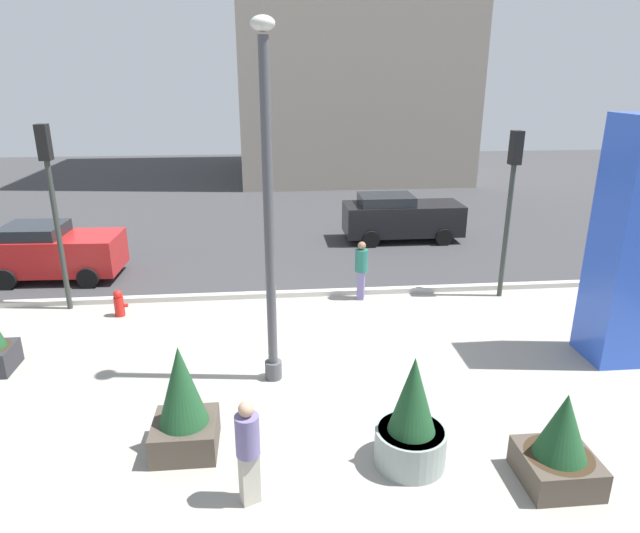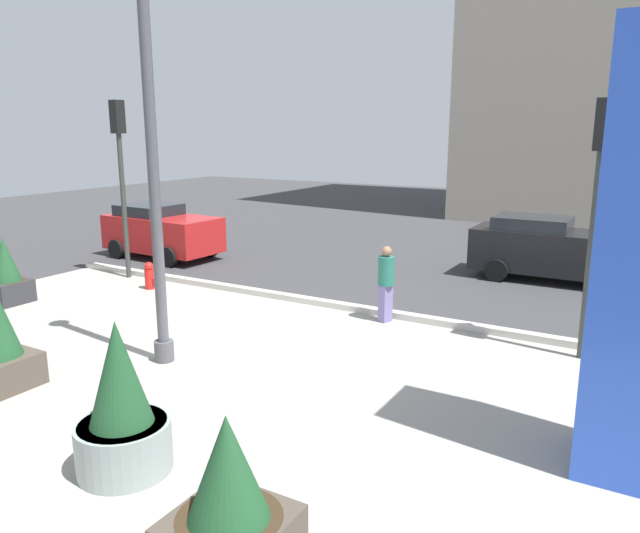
# 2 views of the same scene
# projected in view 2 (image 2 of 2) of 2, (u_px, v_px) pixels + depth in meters

# --- Properties ---
(ground_plane) EXTENTS (60.00, 60.00, 0.00)m
(ground_plane) POSITION_uv_depth(u_px,v_px,m) (359.00, 301.00, 15.28)
(ground_plane) COLOR #38383A
(plaza_pavement) EXTENTS (18.00, 10.00, 0.02)m
(plaza_pavement) POSITION_uv_depth(u_px,v_px,m) (200.00, 386.00, 10.22)
(plaza_pavement) COLOR #9E998E
(plaza_pavement) RESTS_ON ground_plane
(curb_strip) EXTENTS (18.00, 0.24, 0.16)m
(curb_strip) POSITION_uv_depth(u_px,v_px,m) (342.00, 306.00, 14.52)
(curb_strip) COLOR #B7B2A8
(curb_strip) RESTS_ON ground_plane
(lamp_post) EXTENTS (0.44, 0.44, 7.17)m
(lamp_post) POSITION_uv_depth(u_px,v_px,m) (153.00, 172.00, 10.52)
(lamp_post) COLOR #4C4C51
(lamp_post) RESTS_ON ground_plane
(potted_plant_near_left) EXTENTS (1.13, 1.13, 1.61)m
(potted_plant_near_left) POSITION_uv_depth(u_px,v_px,m) (229.00, 503.00, 5.90)
(potted_plant_near_left) COLOR #4C4238
(potted_plant_near_left) RESTS_ON ground_plane
(potted_plant_by_pillar) EXTENTS (0.91, 0.91, 1.66)m
(potted_plant_by_pillar) POSITION_uv_depth(u_px,v_px,m) (6.00, 275.00, 14.92)
(potted_plant_by_pillar) COLOR #2D2D33
(potted_plant_by_pillar) RESTS_ON ground_plane
(potted_plant_mid_plaza) EXTENTS (1.19, 1.19, 1.99)m
(potted_plant_mid_plaza) POSITION_uv_depth(u_px,v_px,m) (122.00, 413.00, 7.52)
(potted_plant_mid_plaza) COLOR gray
(potted_plant_mid_plaza) RESTS_ON ground_plane
(fire_hydrant) EXTENTS (0.36, 0.26, 0.75)m
(fire_hydrant) POSITION_uv_depth(u_px,v_px,m) (150.00, 276.00, 16.29)
(fire_hydrant) COLOR red
(fire_hydrant) RESTS_ON ground_plane
(traffic_light_corner) EXTENTS (0.28, 0.42, 4.76)m
(traffic_light_corner) POSITION_uv_depth(u_px,v_px,m) (597.00, 188.00, 10.74)
(traffic_light_corner) COLOR #333833
(traffic_light_corner) RESTS_ON ground_plane
(traffic_light_far_side) EXTENTS (0.28, 0.42, 5.02)m
(traffic_light_far_side) POSITION_uv_depth(u_px,v_px,m) (121.00, 161.00, 16.92)
(traffic_light_far_side) COLOR #333833
(traffic_light_far_side) RESTS_ON ground_plane
(car_intersection) EXTENTS (4.02, 2.22, 1.76)m
(car_intersection) POSITION_uv_depth(u_px,v_px,m) (161.00, 231.00, 20.23)
(car_intersection) COLOR red
(car_intersection) RESTS_ON ground_plane
(car_curb_east) EXTENTS (4.55, 2.01, 1.80)m
(car_curb_east) POSITION_uv_depth(u_px,v_px,m) (553.00, 249.00, 17.12)
(car_curb_east) COLOR black
(car_curb_east) RESTS_ON ground_plane
(pedestrian_by_curb) EXTENTS (0.45, 0.45, 1.73)m
(pedestrian_by_curb) POSITION_uv_depth(u_px,v_px,m) (386.00, 280.00, 13.39)
(pedestrian_by_curb) COLOR slate
(pedestrian_by_curb) RESTS_ON ground_plane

